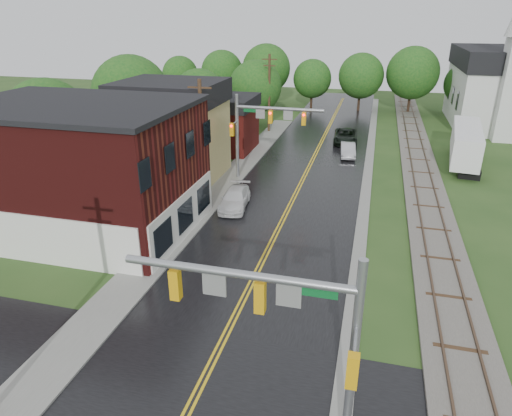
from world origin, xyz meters
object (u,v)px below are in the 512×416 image
at_px(traffic_signal_far, 262,123).
at_px(tree_left_c, 200,97).
at_px(church, 502,79).
at_px(tree_left_e, 256,88).
at_px(traffic_signal_near, 284,316).
at_px(tree_left_a, 49,123).
at_px(suv_dark, 346,136).
at_px(tree_left_b, 132,96).
at_px(pickup_white, 235,199).
at_px(semi_trailer, 466,143).
at_px(utility_pole_b, 202,138).
at_px(brick_building, 80,168).
at_px(sedan_silver, 348,150).
at_px(utility_pole_c, 269,92).

distance_m(traffic_signal_far, tree_left_c, 16.56).
distance_m(church, tree_left_e, 29.91).
bearing_deg(tree_left_c, traffic_signal_near, -65.44).
distance_m(church, tree_left_a, 51.01).
distance_m(tree_left_e, suv_dark, 13.07).
relative_size(traffic_signal_near, suv_dark, 1.35).
height_order(traffic_signal_far, tree_left_b, tree_left_b).
height_order(suv_dark, pickup_white, suv_dark).
height_order(traffic_signal_near, pickup_white, traffic_signal_near).
bearing_deg(tree_left_c, traffic_signal_far, -51.18).
bearing_deg(traffic_signal_far, tree_left_a, -162.70).
bearing_deg(tree_left_b, tree_left_e, 57.26).
relative_size(suv_dark, semi_trailer, 0.49).
height_order(utility_pole_b, tree_left_c, utility_pole_b).
height_order(church, tree_left_c, church).
bearing_deg(tree_left_b, suv_dark, 24.15).
height_order(pickup_white, semi_trailer, semi_trailer).
bearing_deg(utility_pole_b, pickup_white, -25.09).
distance_m(church, traffic_signal_far, 35.59).
distance_m(traffic_signal_far, tree_left_b, 15.21).
height_order(brick_building, utility_pole_b, utility_pole_b).
height_order(tree_left_a, pickup_white, tree_left_a).
xyz_separation_m(brick_building, pickup_white, (8.59, 5.64, -3.48)).
bearing_deg(tree_left_b, semi_trailer, 7.45).
relative_size(traffic_signal_near, sedan_silver, 1.81).
relative_size(church, sedan_silver, 4.94).
bearing_deg(traffic_signal_far, semi_trailer, 27.45).
bearing_deg(pickup_white, tree_left_c, 111.05).
bearing_deg(utility_pole_b, traffic_signal_near, -62.81).
height_order(traffic_signal_near, suv_dark, traffic_signal_near).
distance_m(tree_left_c, semi_trailer, 28.19).
relative_size(tree_left_e, sedan_silver, 2.01).
bearing_deg(suv_dark, utility_pole_b, -119.45).
bearing_deg(traffic_signal_near, suv_dark, 91.28).
distance_m(church, suv_dark, 22.12).
xyz_separation_m(utility_pole_c, pickup_white, (2.90, -23.36, -4.05)).
xyz_separation_m(tree_left_a, suv_dark, (22.45, 19.17, -4.36)).
bearing_deg(brick_building, tree_left_c, 93.14).
bearing_deg(tree_left_c, semi_trailer, -7.85).
bearing_deg(brick_building, suv_dark, 59.95).
bearing_deg(tree_left_e, utility_pole_b, -85.10).
height_order(church, utility_pole_b, church).
bearing_deg(traffic_signal_near, utility_pole_c, 103.74).
bearing_deg(semi_trailer, utility_pole_b, -145.92).
xyz_separation_m(utility_pole_c, suv_dark, (9.40, -2.93, -3.96)).
relative_size(utility_pole_c, pickup_white, 1.95).
relative_size(tree_left_c, pickup_white, 1.66).
xyz_separation_m(brick_building, church, (32.48, 38.74, 1.68)).
bearing_deg(church, tree_left_b, -150.01).
xyz_separation_m(suv_dark, sedan_silver, (0.61, -5.13, -0.09)).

